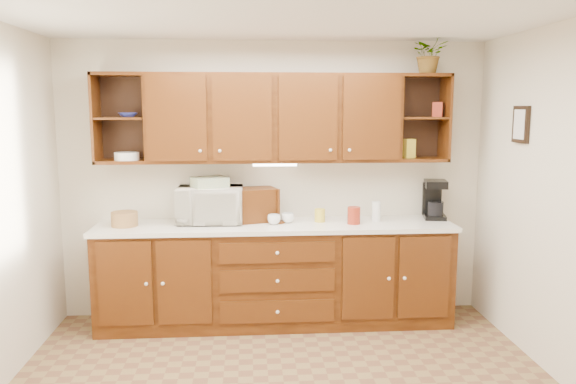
{
  "coord_description": "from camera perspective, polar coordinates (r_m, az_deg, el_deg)",
  "views": [
    {
      "loc": [
        -0.25,
        -3.55,
        1.99
      ],
      "look_at": [
        0.09,
        1.15,
        1.27
      ],
      "focal_mm": 35.0,
      "sensor_mm": 36.0,
      "label": 1
    }
  ],
  "objects": [
    {
      "name": "base_cabinets",
      "position": [
        5.24,
        -1.27,
        -8.47
      ],
      "size": [
        3.2,
        0.6,
        0.9
      ],
      "primitive_type": "cube",
      "color": "#311505",
      "rests_on": "floor"
    },
    {
      "name": "ceiling",
      "position": [
        3.61,
        -0.17,
        18.35
      ],
      "size": [
        4.0,
        4.0,
        0.0
      ],
      "primitive_type": "plane",
      "rotation": [
        3.14,
        0.0,
        0.0
      ],
      "color": "white",
      "rests_on": "back_wall"
    },
    {
      "name": "back_wall",
      "position": [
        5.35,
        -1.46,
        1.22
      ],
      "size": [
        4.0,
        0.0,
        4.0
      ],
      "primitive_type": "plane",
      "rotation": [
        1.57,
        0.0,
        0.0
      ],
      "color": "beige",
      "rests_on": "floor"
    },
    {
      "name": "coffee_maker",
      "position": [
        5.51,
        14.64,
        -0.79
      ],
      "size": [
        0.24,
        0.29,
        0.37
      ],
      "rotation": [
        0.0,
        0.0,
        -0.2
      ],
      "color": "black",
      "rests_on": "countertop"
    },
    {
      "name": "potted_plant",
      "position": [
        5.37,
        14.19,
        13.46
      ],
      "size": [
        0.33,
        0.29,
        0.35
      ],
      "primitive_type": "imported",
      "rotation": [
        0.0,
        0.0,
        -0.03
      ],
      "color": "#999999",
      "rests_on": "upper_cabinets"
    },
    {
      "name": "pantry_box_yellow",
      "position": [
        5.35,
        12.18,
        4.34
      ],
      "size": [
        0.12,
        0.11,
        0.18
      ],
      "primitive_type": "cube",
      "rotation": [
        0.0,
        0.0,
        0.33
      ],
      "color": "gold",
      "rests_on": "upper_cabinets"
    },
    {
      "name": "woven_tray",
      "position": [
        5.36,
        -8.56,
        -2.67
      ],
      "size": [
        0.33,
        0.14,
        0.32
      ],
      "primitive_type": "cylinder",
      "rotation": [
        1.36,
        0.0,
        -0.18
      ],
      "color": "#9C7141",
      "rests_on": "countertop"
    },
    {
      "name": "countertop",
      "position": [
        5.11,
        -1.28,
        -3.46
      ],
      "size": [
        3.24,
        0.64,
        0.04
      ],
      "primitive_type": "cube",
      "color": "silver",
      "rests_on": "base_cabinets"
    },
    {
      "name": "bread_box",
      "position": [
        5.2,
        -3.7,
        -1.31
      ],
      "size": [
        0.5,
        0.39,
        0.31
      ],
      "primitive_type": "cube",
      "rotation": [
        0.0,
        0.0,
        0.28
      ],
      "color": "#311505",
      "rests_on": "countertop"
    },
    {
      "name": "pantry_box_red",
      "position": [
        5.4,
        14.96,
        8.1
      ],
      "size": [
        0.11,
        0.11,
        0.13
      ],
      "primitive_type": "cube",
      "rotation": [
        0.0,
        0.0,
        -0.41
      ],
      "color": "maroon",
      "rests_on": "upper_cabinets"
    },
    {
      "name": "canister_white",
      "position": [
        5.26,
        8.96,
        -1.97
      ],
      "size": [
        0.1,
        0.1,
        0.18
      ],
      "primitive_type": "cylinder",
      "rotation": [
        0.0,
        0.0,
        0.29
      ],
      "color": "white",
      "rests_on": "countertop"
    },
    {
      "name": "plate_stack",
      "position": [
        5.23,
        -16.05,
        3.52
      ],
      "size": [
        0.24,
        0.24,
        0.07
      ],
      "primitive_type": "cylinder",
      "rotation": [
        0.0,
        0.0,
        0.09
      ],
      "color": "white",
      "rests_on": "upper_cabinets"
    },
    {
      "name": "wicker_basket",
      "position": [
        5.2,
        -16.27,
        -2.65
      ],
      "size": [
        0.24,
        0.24,
        0.13
      ],
      "primitive_type": "cylinder",
      "rotation": [
        0.0,
        0.0,
        -0.02
      ],
      "color": "#9C7141",
      "rests_on": "countertop"
    },
    {
      "name": "bowl_stack",
      "position": [
        5.21,
        -15.96,
        7.54
      ],
      "size": [
        0.22,
        0.22,
        0.04
      ],
      "primitive_type": "imported",
      "rotation": [
        0.0,
        0.0,
        0.36
      ],
      "color": "navy",
      "rests_on": "upper_cabinets"
    },
    {
      "name": "wine_bottle",
      "position": [
        5.1,
        -8.42,
        -1.68
      ],
      "size": [
        0.08,
        0.08,
        0.29
      ],
      "primitive_type": "cylinder",
      "rotation": [
        0.0,
        0.0,
        -0.25
      ],
      "color": "black",
      "rests_on": "countertop"
    },
    {
      "name": "canister_yellow",
      "position": [
        5.19,
        3.25,
        -2.39
      ],
      "size": [
        0.11,
        0.11,
        0.12
      ],
      "primitive_type": "cylinder",
      "rotation": [
        0.0,
        0.0,
        0.22
      ],
      "color": "gold",
      "rests_on": "countertop"
    },
    {
      "name": "framed_picture",
      "position": [
        4.98,
        22.59,
        6.36
      ],
      "size": [
        0.03,
        0.24,
        0.3
      ],
      "primitive_type": "cube",
      "color": "black",
      "rests_on": "right_wall"
    },
    {
      "name": "towel_stack",
      "position": [
        5.15,
        -7.97,
        1.0
      ],
      "size": [
        0.37,
        0.33,
        0.09
      ],
      "primitive_type": "cube",
      "rotation": [
        0.0,
        0.0,
        0.42
      ],
      "color": "#DDC168",
      "rests_on": "microwave"
    },
    {
      "name": "canister_red",
      "position": [
        5.12,
        6.7,
        -2.38
      ],
      "size": [
        0.15,
        0.15,
        0.16
      ],
      "primitive_type": "cylinder",
      "rotation": [
        0.0,
        0.0,
        0.41
      ],
      "color": "maroon",
      "rests_on": "countertop"
    },
    {
      "name": "upper_cabinets",
      "position": [
        5.15,
        -1.29,
        7.54
      ],
      "size": [
        3.2,
        0.33,
        0.8
      ],
      "color": "#311505",
      "rests_on": "back_wall"
    },
    {
      "name": "undercabinet_light",
      "position": [
        5.12,
        -1.35,
        2.8
      ],
      "size": [
        0.4,
        0.05,
        0.02
      ],
      "primitive_type": "cube",
      "color": "white",
      "rests_on": "upper_cabinets"
    },
    {
      "name": "mug_tree",
      "position": [
        5.14,
        -0.95,
        -2.62
      ],
      "size": [
        0.25,
        0.27,
        0.31
      ],
      "rotation": [
        0.0,
        0.0,
        -0.07
      ],
      "color": "#311505",
      "rests_on": "countertop"
    },
    {
      "name": "microwave",
      "position": [
        5.18,
        -7.92,
        -1.3
      ],
      "size": [
        0.6,
        0.41,
        0.33
      ],
      "primitive_type": "imported",
      "rotation": [
        0.0,
        0.0,
        -0.02
      ],
      "color": "silver",
      "rests_on": "countertop"
    }
  ]
}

